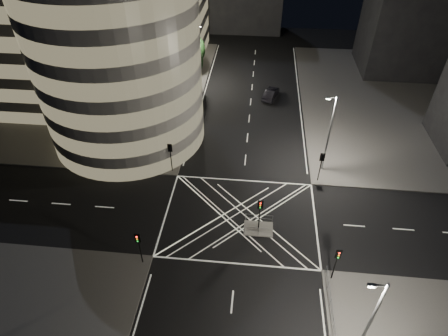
# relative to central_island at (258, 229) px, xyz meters

# --- Properties ---
(ground) EXTENTS (120.00, 120.00, 0.00)m
(ground) POSITION_rel_central_island_xyz_m (-2.00, 1.50, -0.07)
(ground) COLOR black
(ground) RESTS_ON ground
(sidewalk_far_left) EXTENTS (42.00, 42.00, 0.15)m
(sidewalk_far_left) POSITION_rel_central_island_xyz_m (-31.00, 28.50, 0.00)
(sidewalk_far_left) COLOR #585552
(sidewalk_far_left) RESTS_ON ground
(sidewalk_far_right) EXTENTS (42.00, 42.00, 0.15)m
(sidewalk_far_right) POSITION_rel_central_island_xyz_m (27.00, 28.50, 0.00)
(sidewalk_far_right) COLOR #585552
(sidewalk_far_right) RESTS_ON ground
(central_island) EXTENTS (3.00, 2.00, 0.15)m
(central_island) POSITION_rel_central_island_xyz_m (0.00, 0.00, 0.00)
(central_island) COLOR slate
(central_island) RESTS_ON ground
(office_tower_curved) EXTENTS (30.00, 29.00, 27.20)m
(office_tower_curved) POSITION_rel_central_island_xyz_m (-22.74, 20.24, 12.58)
(office_tower_curved) COLOR gray
(office_tower_curved) RESTS_ON sidewalk_far_left
(building_right_far) EXTENTS (14.00, 12.00, 15.00)m
(building_right_far) POSITION_rel_central_island_xyz_m (24.00, 41.50, 7.58)
(building_right_far) COLOR black
(building_right_far) RESTS_ON sidewalk_far_right
(tree_a) EXTENTS (4.43, 4.43, 7.40)m
(tree_a) POSITION_rel_central_island_xyz_m (-12.50, 10.50, 4.92)
(tree_a) COLOR black
(tree_a) RESTS_ON sidewalk_far_left
(tree_b) EXTENTS (4.99, 4.99, 7.55)m
(tree_b) POSITION_rel_central_island_xyz_m (-12.50, 16.50, 4.75)
(tree_b) COLOR black
(tree_b) RESTS_ON sidewalk_far_left
(tree_c) EXTENTS (3.80, 3.80, 6.42)m
(tree_c) POSITION_rel_central_island_xyz_m (-12.50, 22.50, 4.29)
(tree_c) COLOR black
(tree_c) RESTS_ON sidewalk_far_left
(tree_d) EXTENTS (5.53, 5.53, 8.53)m
(tree_d) POSITION_rel_central_island_xyz_m (-12.50, 28.50, 5.42)
(tree_d) COLOR black
(tree_d) RESTS_ON sidewalk_far_left
(tree_e) EXTENTS (4.47, 4.47, 7.36)m
(tree_e) POSITION_rel_central_island_xyz_m (-12.50, 34.50, 4.85)
(tree_e) COLOR black
(tree_e) RESTS_ON sidewalk_far_left
(traffic_signal_fl) EXTENTS (0.55, 0.22, 4.00)m
(traffic_signal_fl) POSITION_rel_central_island_xyz_m (-10.80, 8.30, 2.84)
(traffic_signal_fl) COLOR black
(traffic_signal_fl) RESTS_ON sidewalk_far_left
(traffic_signal_nl) EXTENTS (0.55, 0.22, 4.00)m
(traffic_signal_nl) POSITION_rel_central_island_xyz_m (-10.80, -5.30, 2.84)
(traffic_signal_nl) COLOR black
(traffic_signal_nl) RESTS_ON sidewalk_near_left
(traffic_signal_fr) EXTENTS (0.55, 0.22, 4.00)m
(traffic_signal_fr) POSITION_rel_central_island_xyz_m (6.80, 8.30, 2.84)
(traffic_signal_fr) COLOR black
(traffic_signal_fr) RESTS_ON sidewalk_far_right
(traffic_signal_nr) EXTENTS (0.55, 0.22, 4.00)m
(traffic_signal_nr) POSITION_rel_central_island_xyz_m (6.80, -5.30, 2.84)
(traffic_signal_nr) COLOR black
(traffic_signal_nr) RESTS_ON sidewalk_near_right
(traffic_signal_island) EXTENTS (0.55, 0.22, 4.00)m
(traffic_signal_island) POSITION_rel_central_island_xyz_m (0.00, 0.00, 2.84)
(traffic_signal_island) COLOR black
(traffic_signal_island) RESTS_ON central_island
(street_lamp_left_near) EXTENTS (1.25, 0.25, 10.00)m
(street_lamp_left_near) POSITION_rel_central_island_xyz_m (-11.44, 13.50, 5.47)
(street_lamp_left_near) COLOR slate
(street_lamp_left_near) RESTS_ON sidewalk_far_left
(street_lamp_left_far) EXTENTS (1.25, 0.25, 10.00)m
(street_lamp_left_far) POSITION_rel_central_island_xyz_m (-11.44, 31.50, 5.47)
(street_lamp_left_far) COLOR slate
(street_lamp_left_far) RESTS_ON sidewalk_far_left
(street_lamp_right_far) EXTENTS (1.25, 0.25, 10.00)m
(street_lamp_right_far) POSITION_rel_central_island_xyz_m (7.44, 10.50, 5.47)
(street_lamp_right_far) COLOR slate
(street_lamp_right_far) RESTS_ON sidewalk_far_right
(street_lamp_right_near) EXTENTS (1.25, 0.25, 10.00)m
(street_lamp_right_near) POSITION_rel_central_island_xyz_m (7.44, -12.50, 5.47)
(street_lamp_right_near) COLOR slate
(street_lamp_right_near) RESTS_ON sidewalk_near_right
(railing_near_right) EXTENTS (0.06, 11.70, 1.10)m
(railing_near_right) POSITION_rel_central_island_xyz_m (6.30, -10.65, 0.62)
(railing_near_right) COLOR slate
(railing_near_right) RESTS_ON sidewalk_near_right
(railing_island_south) EXTENTS (2.80, 0.06, 1.10)m
(railing_island_south) POSITION_rel_central_island_xyz_m (0.00, -0.90, 0.62)
(railing_island_south) COLOR slate
(railing_island_south) RESTS_ON central_island
(railing_island_north) EXTENTS (2.80, 0.06, 1.10)m
(railing_island_north) POSITION_rel_central_island_xyz_m (0.00, 0.90, 0.62)
(railing_island_north) COLOR slate
(railing_island_north) RESTS_ON central_island
(sedan) EXTENTS (2.91, 4.97, 1.55)m
(sedan) POSITION_rel_central_island_xyz_m (1.09, 28.08, 0.70)
(sedan) COLOR black
(sedan) RESTS_ON ground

